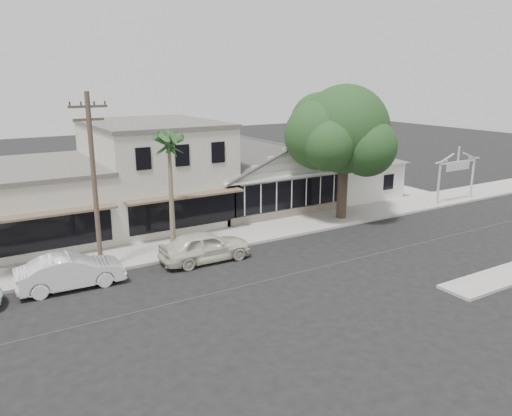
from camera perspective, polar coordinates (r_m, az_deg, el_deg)
ground at (r=25.88m, az=5.69°, el=-7.18°), size 140.00×140.00×0.00m
sidewalk_north at (r=28.34m, az=-16.04°, el=-5.56°), size 90.00×3.50×0.15m
corner_shop at (r=37.80m, az=0.55°, el=4.06°), size 10.40×8.60×5.10m
side_cottage at (r=42.11m, az=10.80°, el=3.36°), size 6.00×6.00×3.00m
arch_sign at (r=41.51m, az=22.06°, el=4.71°), size 4.12×0.12×3.95m
row_building_near at (r=35.18m, az=-11.53°, el=4.00°), size 8.00×10.00×6.50m
row_building_midnear at (r=33.57m, az=-26.00°, el=0.26°), size 10.00×10.00×4.20m
utility_pole at (r=25.40m, az=-18.02°, el=3.02°), size 1.80×0.24×9.00m
car_0 at (r=26.96m, az=-5.85°, el=-4.37°), size 4.95×2.05×1.68m
car_1 at (r=25.11m, az=-20.43°, el=-6.83°), size 4.90×1.85×1.60m
shade_tree at (r=34.31m, az=9.71°, el=8.59°), size 8.31×7.51×9.22m
palm_east at (r=27.51m, az=-9.92°, el=7.24°), size 2.33×2.33×7.17m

